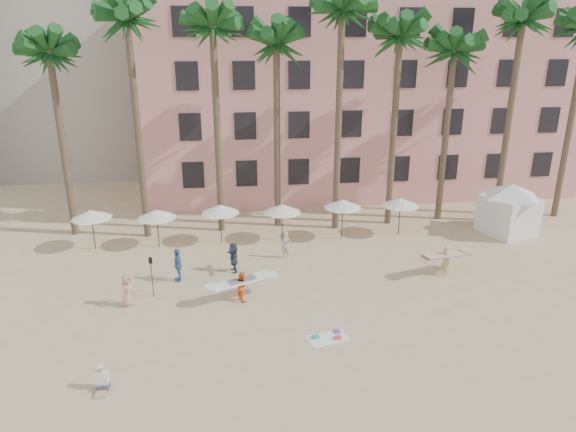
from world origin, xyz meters
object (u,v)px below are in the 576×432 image
Objects in this scene: pink_hotel at (355,95)px; carrier_yellow at (446,258)px; carrier_white at (242,285)px; cabana at (510,204)px.

pink_hotel reaches higher than carrier_yellow.
pink_hotel is 10.82× the size of carrier_white.
carrier_white is (-11.54, -1.59, -0.14)m from carrier_yellow.
pink_hotel is 11.34× the size of carrier_yellow.
cabana reaches higher than carrier_yellow.
carrier_white is at bearing -172.17° from carrier_yellow.
pink_hotel is at bearing 62.86° from carrier_white.
cabana is 1.77× the size of carrier_white.
carrier_white is at bearing -117.14° from pink_hotel.
carrier_yellow is at bearing 7.83° from carrier_white.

